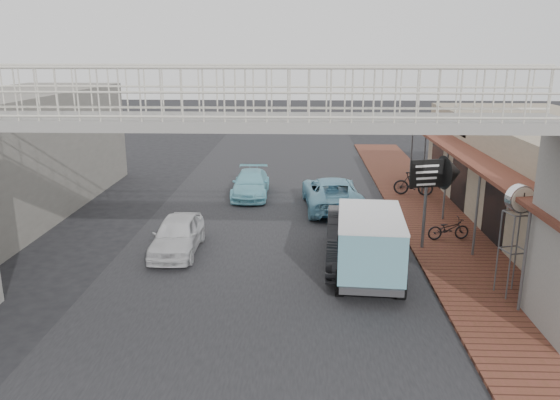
# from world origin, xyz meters

# --- Properties ---
(ground) EXTENTS (120.00, 120.00, 0.00)m
(ground) POSITION_xyz_m (0.00, 0.00, 0.00)
(ground) COLOR black
(ground) RESTS_ON ground
(road_strip) EXTENTS (10.00, 60.00, 0.01)m
(road_strip) POSITION_xyz_m (0.00, 0.00, 0.01)
(road_strip) COLOR black
(road_strip) RESTS_ON ground
(sidewalk) EXTENTS (3.00, 40.00, 0.10)m
(sidewalk) POSITION_xyz_m (6.50, 3.00, 0.05)
(sidewalk) COLOR brown
(sidewalk) RESTS_ON ground
(footbridge) EXTENTS (16.40, 2.40, 6.34)m
(footbridge) POSITION_xyz_m (0.00, -4.00, 3.18)
(footbridge) COLOR gray
(footbridge) RESTS_ON ground
(building_far_left) EXTENTS (5.00, 14.00, 5.00)m
(building_far_left) POSITION_xyz_m (-11.00, 6.00, 2.50)
(building_far_left) COLOR gray
(building_far_left) RESTS_ON ground
(white_hatchback) EXTENTS (1.52, 3.69, 1.25)m
(white_hatchback) POSITION_xyz_m (-3.02, 1.13, 0.63)
(white_hatchback) COLOR silver
(white_hatchback) RESTS_ON ground
(dark_sedan) EXTENTS (2.03, 5.05, 1.63)m
(dark_sedan) POSITION_xyz_m (2.89, 0.45, 0.82)
(dark_sedan) COLOR black
(dark_sedan) RESTS_ON ground
(angkot_curb) EXTENTS (2.65, 5.14, 1.39)m
(angkot_curb) POSITION_xyz_m (2.50, 6.71, 0.69)
(angkot_curb) COLOR #7ABAD3
(angkot_curb) RESTS_ON ground
(angkot_far) EXTENTS (1.69, 4.06, 1.17)m
(angkot_far) POSITION_xyz_m (-1.21, 8.64, 0.59)
(angkot_far) COLOR #7DC8D9
(angkot_far) RESTS_ON ground
(angkot_van) EXTENTS (2.21, 4.33, 2.06)m
(angkot_van) POSITION_xyz_m (3.22, -0.80, 1.31)
(angkot_van) COLOR black
(angkot_van) RESTS_ON ground
(motorcycle_near) EXTENTS (1.58, 0.75, 0.79)m
(motorcycle_near) POSITION_xyz_m (6.47, 2.52, 0.50)
(motorcycle_near) COLOR black
(motorcycle_near) RESTS_ON sidewalk
(motorcycle_far) EXTENTS (1.88, 0.87, 1.09)m
(motorcycle_far) POSITION_xyz_m (6.42, 8.73, 0.65)
(motorcycle_far) COLOR black
(motorcycle_far) RESTS_ON sidewalk
(street_clock) EXTENTS (0.81, 0.73, 3.15)m
(street_clock) POSITION_xyz_m (7.01, -2.01, 2.71)
(street_clock) COLOR #59595B
(street_clock) RESTS_ON sidewalk
(arrow_sign) EXTENTS (1.93, 1.27, 3.19)m
(arrow_sign) POSITION_xyz_m (6.14, 1.84, 2.68)
(arrow_sign) COLOR #59595B
(arrow_sign) RESTS_ON sidewalk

